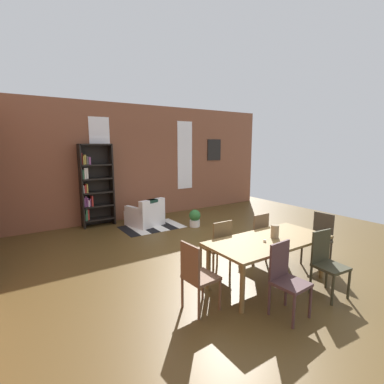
% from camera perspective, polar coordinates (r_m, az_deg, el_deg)
% --- Properties ---
extents(ground_plane, '(10.14, 10.14, 0.00)m').
position_cam_1_polar(ground_plane, '(5.93, 6.91, -12.30)').
color(ground_plane, '#533E1C').
extents(back_wall_brick, '(8.80, 0.12, 3.35)m').
position_cam_1_polar(back_wall_brick, '(8.78, -9.30, 5.98)').
color(back_wall_brick, brown).
rests_on(back_wall_brick, ground).
extents(window_pane_0, '(0.55, 0.02, 2.18)m').
position_cam_1_polar(window_pane_0, '(8.24, -17.86, 6.59)').
color(window_pane_0, white).
extents(window_pane_1, '(0.55, 0.02, 2.18)m').
position_cam_1_polar(window_pane_1, '(9.35, -1.45, 7.34)').
color(window_pane_1, white).
extents(dining_table, '(2.00, 0.94, 0.74)m').
position_cam_1_polar(dining_table, '(4.69, 15.14, -9.99)').
color(dining_table, brown).
rests_on(dining_table, ground).
extents(vase_on_table, '(0.13, 0.13, 0.21)m').
position_cam_1_polar(vase_on_table, '(4.72, 16.29, -7.58)').
color(vase_on_table, '#998466').
rests_on(vase_on_table, dining_table).
extents(tealight_candle_0, '(0.04, 0.04, 0.03)m').
position_cam_1_polar(tealight_candle_0, '(4.51, 14.38, -9.47)').
color(tealight_candle_0, silver).
rests_on(tealight_candle_0, dining_table).
extents(dining_chair_near_right, '(0.43, 0.43, 0.95)m').
position_cam_1_polar(dining_chair_near_right, '(4.71, 25.38, -12.41)').
color(dining_chair_near_right, '#333120').
rests_on(dining_chair_near_right, ground).
extents(dining_chair_far_left, '(0.41, 0.41, 0.95)m').
position_cam_1_polar(dining_chair_far_left, '(4.91, 5.28, -10.59)').
color(dining_chair_far_left, brown).
rests_on(dining_chair_far_left, ground).
extents(dining_chair_near_left, '(0.42, 0.42, 0.95)m').
position_cam_1_polar(dining_chair_near_left, '(4.01, 18.31, -15.87)').
color(dining_chair_near_left, '#472E2F').
rests_on(dining_chair_near_left, ground).
extents(dining_chair_far_right, '(0.41, 0.41, 0.95)m').
position_cam_1_polar(dining_chair_far_right, '(5.49, 12.74, -8.58)').
color(dining_chair_far_right, brown).
rests_on(dining_chair_far_right, ground).
extents(dining_chair_head_left, '(0.43, 0.43, 0.95)m').
position_cam_1_polar(dining_chair_head_left, '(3.88, 0.96, -16.21)').
color(dining_chair_head_left, brown).
rests_on(dining_chair_head_left, ground).
extents(dining_chair_head_right, '(0.42, 0.42, 0.95)m').
position_cam_1_polar(dining_chair_head_right, '(5.79, 24.18, -8.25)').
color(dining_chair_head_right, '#373025').
rests_on(dining_chair_head_right, ground).
extents(bookshelf_tall, '(0.85, 0.34, 2.22)m').
position_cam_1_polar(bookshelf_tall, '(8.05, -18.99, 1.32)').
color(bookshelf_tall, black).
rests_on(bookshelf_tall, ground).
extents(armchair_white, '(0.99, 0.99, 0.75)m').
position_cam_1_polar(armchair_white, '(7.94, -9.27, -4.60)').
color(armchair_white, white).
rests_on(armchair_white, ground).
extents(potted_plant_by_shelf, '(0.31, 0.31, 0.46)m').
position_cam_1_polar(potted_plant_by_shelf, '(7.70, 0.56, -5.20)').
color(potted_plant_by_shelf, silver).
rests_on(potted_plant_by_shelf, ground).
extents(striped_rug, '(1.60, 1.06, 0.01)m').
position_cam_1_polar(striped_rug, '(7.78, -8.03, -6.94)').
color(striped_rug, black).
rests_on(striped_rug, ground).
extents(framed_picture, '(0.56, 0.03, 0.72)m').
position_cam_1_polar(framed_picture, '(10.04, 4.45, 8.42)').
color(framed_picture, black).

